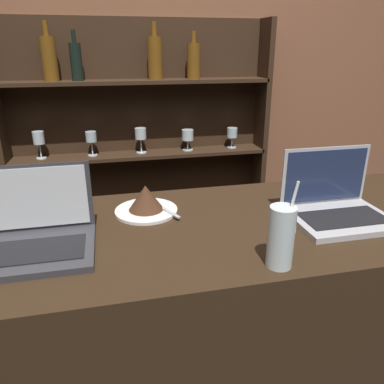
% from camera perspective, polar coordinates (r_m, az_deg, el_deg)
% --- Properties ---
extents(bar_counter, '(1.80, 0.64, 0.98)m').
position_cam_1_polar(bar_counter, '(1.44, 3.84, -22.61)').
color(bar_counter, black).
rests_on(bar_counter, ground_plane).
extents(back_wall, '(7.00, 0.06, 2.70)m').
position_cam_1_polar(back_wall, '(2.27, -4.95, 17.68)').
color(back_wall, brown).
rests_on(back_wall, ground_plane).
extents(back_shelf, '(1.50, 0.18, 1.64)m').
position_cam_1_polar(back_shelf, '(2.26, -7.87, 5.27)').
color(back_shelf, '#332114').
rests_on(back_shelf, ground_plane).
extents(laptop_near, '(0.32, 0.24, 0.21)m').
position_cam_1_polar(laptop_near, '(1.09, -23.24, -5.88)').
color(laptop_near, '#333338').
rests_on(laptop_near, bar_counter).
extents(laptop_far, '(0.30, 0.24, 0.21)m').
position_cam_1_polar(laptop_far, '(1.27, 21.05, -1.75)').
color(laptop_far, '#ADADB2').
rests_on(laptop_far, bar_counter).
extents(cake_plate, '(0.21, 0.21, 0.09)m').
position_cam_1_polar(cake_plate, '(1.23, -7.03, -1.43)').
color(cake_plate, white).
rests_on(cake_plate, bar_counter).
extents(water_glass, '(0.07, 0.07, 0.22)m').
position_cam_1_polar(water_glass, '(0.93, 13.42, -6.68)').
color(water_glass, silver).
rests_on(water_glass, bar_counter).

